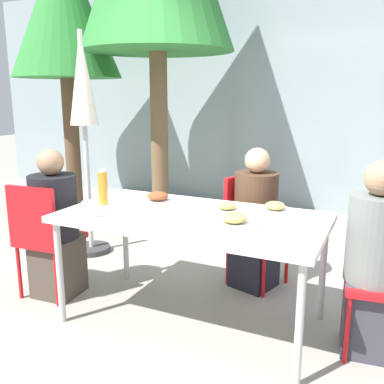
# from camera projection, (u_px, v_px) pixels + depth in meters

# --- Properties ---
(ground_plane) EXTENTS (24.00, 24.00, 0.00)m
(ground_plane) POSITION_uv_depth(u_px,v_px,m) (192.00, 320.00, 2.92)
(ground_plane) COLOR gray
(building_facade) EXTENTS (10.00, 0.20, 3.00)m
(building_facade) POSITION_uv_depth(u_px,v_px,m) (301.00, 94.00, 5.49)
(building_facade) COLOR #89999E
(building_facade) RESTS_ON ground
(dining_table) EXTENTS (1.69, 0.89, 0.75)m
(dining_table) POSITION_uv_depth(u_px,v_px,m) (192.00, 222.00, 2.76)
(dining_table) COLOR white
(dining_table) RESTS_ON ground
(chair_left) EXTENTS (0.43, 0.43, 0.88)m
(chair_left) POSITION_uv_depth(u_px,v_px,m) (43.00, 232.00, 3.14)
(chair_left) COLOR red
(chair_left) RESTS_ON ground
(person_left) EXTENTS (0.35, 0.35, 1.12)m
(person_left) POSITION_uv_depth(u_px,v_px,m) (55.00, 228.00, 3.19)
(person_left) COLOR #473D33
(person_left) RESTS_ON ground
(chair_right) EXTENTS (0.44, 0.44, 0.88)m
(chair_right) POSITION_uv_depth(u_px,v_px,m) (381.00, 266.00, 2.52)
(chair_right) COLOR red
(chair_right) RESTS_ON ground
(person_right) EXTENTS (0.33, 0.33, 1.16)m
(person_right) POSITION_uv_depth(u_px,v_px,m) (374.00, 265.00, 2.45)
(person_right) COLOR #383842
(person_right) RESTS_ON ground
(chair_far) EXTENTS (0.50, 0.50, 0.88)m
(chair_far) POSITION_uv_depth(u_px,v_px,m) (250.00, 221.00, 3.42)
(chair_far) COLOR red
(chair_far) RESTS_ON ground
(person_far) EXTENTS (0.38, 0.38, 1.11)m
(person_far) POSITION_uv_depth(u_px,v_px,m) (255.00, 223.00, 3.33)
(person_far) COLOR black
(person_far) RESTS_ON ground
(closed_umbrella) EXTENTS (0.36, 0.36, 2.06)m
(closed_umbrella) POSITION_uv_depth(u_px,v_px,m) (83.00, 101.00, 3.87)
(closed_umbrella) COLOR #333333
(closed_umbrella) RESTS_ON ground
(plate_0) EXTENTS (0.28, 0.28, 0.07)m
(plate_0) POSITION_uv_depth(u_px,v_px,m) (234.00, 220.00, 2.53)
(plate_0) COLOR white
(plate_0) RESTS_ON dining_table
(plate_1) EXTENTS (0.24, 0.24, 0.07)m
(plate_1) POSITION_uv_depth(u_px,v_px,m) (275.00, 208.00, 2.82)
(plate_1) COLOR white
(plate_1) RESTS_ON dining_table
(plate_2) EXTENTS (0.28, 0.28, 0.07)m
(plate_2) POSITION_uv_depth(u_px,v_px,m) (158.00, 198.00, 3.07)
(plate_2) COLOR white
(plate_2) RESTS_ON dining_table
(plate_3) EXTENTS (0.23, 0.23, 0.06)m
(plate_3) POSITION_uv_depth(u_px,v_px,m) (226.00, 208.00, 2.83)
(plate_3) COLOR white
(plate_3) RESTS_ON dining_table
(bottle) EXTENTS (0.06, 0.06, 0.25)m
(bottle) POSITION_uv_depth(u_px,v_px,m) (103.00, 188.00, 2.98)
(bottle) COLOR #B7751E
(bottle) RESTS_ON dining_table
(drinking_cup) EXTENTS (0.08, 0.08, 0.11)m
(drinking_cup) POSITION_uv_depth(u_px,v_px,m) (88.00, 210.00, 2.67)
(drinking_cup) COLOR white
(drinking_cup) RESTS_ON dining_table
(salad_bowl) EXTENTS (0.16, 0.16, 0.05)m
(salad_bowl) POSITION_uv_depth(u_px,v_px,m) (123.00, 202.00, 2.98)
(salad_bowl) COLOR white
(salad_bowl) RESTS_ON dining_table
(tree_behind_right) EXTENTS (1.37, 1.37, 3.39)m
(tree_behind_right) POSITION_uv_depth(u_px,v_px,m) (64.00, 11.00, 5.31)
(tree_behind_right) COLOR brown
(tree_behind_right) RESTS_ON ground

